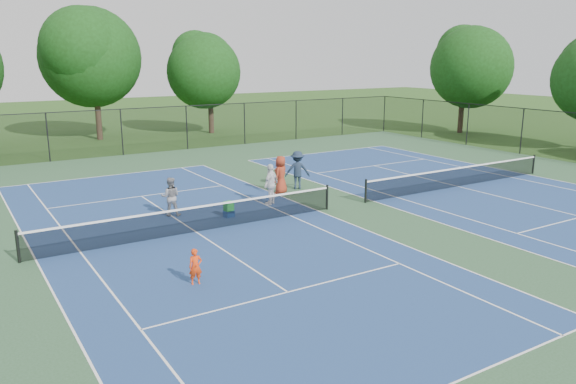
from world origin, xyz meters
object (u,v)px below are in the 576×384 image
tree_back_b (93,52)px  tree_back_c (209,67)px  bystander_b (297,170)px  instructor (171,197)px  child_player (195,267)px  ball_hopper (229,206)px  ball_crate (229,214)px  tree_side_e (465,62)px  bystander_c (281,175)px  bystander_a (271,184)px

tree_back_b → tree_back_c: tree_back_b is taller
bystander_b → instructor: bearing=39.4°
child_player → ball_hopper: bearing=65.7°
instructor → ball_crate: bearing=168.1°
tree_side_e → ball_hopper: bearing=-155.4°
tree_back_c → bystander_c: size_ratio=4.67×
bystander_c → instructor: bearing=-21.4°
instructor → bystander_b: (6.96, 1.31, 0.13)m
tree_back_c → ball_crate: 26.42m
bystander_a → ball_hopper: bearing=-12.6°
bystander_a → bystander_b: bystander_b is taller
bystander_b → tree_side_e: bearing=-127.5°
bystander_a → tree_back_c: bearing=-139.8°
bystander_a → bystander_b: size_ratio=0.96×
tree_back_c → child_player: 33.00m
bystander_b → tree_back_b: bearing=-51.0°
tree_side_e → bystander_c: tree_side_e is taller
bystander_a → bystander_b: (2.58, 1.86, 0.03)m
bystander_a → ball_crate: 2.72m
bystander_c → ball_hopper: (-3.85, -2.30, -0.44)m
bystander_b → child_player: bearing=72.2°
bystander_c → ball_hopper: size_ratio=4.78×
tree_back_c → child_player: (-13.91, -29.52, -4.95)m
instructor → tree_back_c: bearing=-93.6°
bystander_b → ball_hopper: (-5.05, -2.71, -0.47)m
child_player → ball_hopper: child_player is taller
instructor → bystander_a: bystander_a is taller
instructor → ball_crate: 2.46m
tree_back_b → ball_hopper: (-1.08, -24.83, -6.14)m
tree_side_e → bystander_a: (-25.61, -11.98, -4.91)m
bystander_b → tree_back_c: bearing=-74.6°
ball_hopper → bystander_a: bearing=18.9°
tree_back_b → ball_hopper: bearing=-92.5°
tree_side_e → bystander_b: size_ratio=4.76×
tree_back_b → child_player: size_ratio=9.54×
tree_back_c → tree_back_b: bearing=173.7°
ball_hopper → bystander_b: bearing=28.2°
tree_back_c → tree_side_e: size_ratio=0.95×
tree_side_e → bystander_b: 25.62m
tree_back_b → tree_back_c: bearing=-6.3°
child_player → tree_back_c: bearing=74.4°
tree_back_b → bystander_a: size_ratio=5.58×
bystander_b → ball_crate: (-5.05, -2.71, -0.80)m
bystander_a → ball_hopper: (-2.47, -0.85, -0.44)m
tree_back_b → ball_crate: (-1.08, -24.83, -6.46)m
instructor → ball_hopper: size_ratio=4.24×
tree_side_e → bystander_b: tree_side_e is taller
instructor → tree_back_b: bearing=-72.7°
child_player → bystander_c: (7.68, 7.98, 0.37)m
ball_hopper → bystander_c: bearing=30.8°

